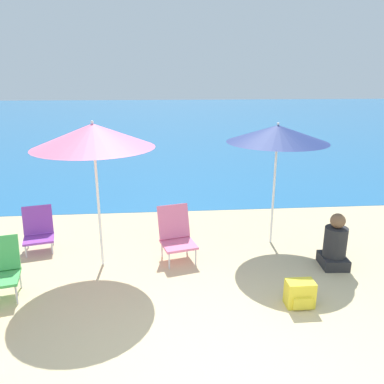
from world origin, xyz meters
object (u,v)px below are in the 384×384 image
(beach_chair_purple, at_px, (38,229))
(backpack_yellow, at_px, (300,294))
(person_seated_near, at_px, (335,245))
(beach_chair_green, at_px, (2,267))
(beach_umbrella_pink, at_px, (93,136))
(beach_chair_pink, at_px, (176,233))
(beach_umbrella_navy, at_px, (278,134))

(beach_chair_purple, relative_size, backpack_yellow, 2.04)
(person_seated_near, bearing_deg, beach_chair_green, -171.60)
(beach_umbrella_pink, height_order, person_seated_near, beach_umbrella_pink)
(beach_umbrella_pink, height_order, beach_chair_pink, beach_umbrella_pink)
(beach_chair_green, bearing_deg, beach_chair_pink, 7.72)
(beach_chair_green, relative_size, person_seated_near, 0.89)
(beach_chair_pink, bearing_deg, beach_umbrella_pink, 173.44)
(backpack_yellow, bearing_deg, beach_umbrella_navy, 84.51)
(beach_umbrella_navy, relative_size, backpack_yellow, 5.96)
(beach_umbrella_navy, height_order, beach_chair_purple, beach_umbrella_navy)
(beach_chair_pink, bearing_deg, backpack_yellow, -58.61)
(beach_chair_purple, bearing_deg, beach_umbrella_navy, -15.05)
(beach_umbrella_pink, bearing_deg, backpack_yellow, -26.57)
(beach_chair_purple, bearing_deg, person_seated_near, -26.10)
(beach_umbrella_pink, bearing_deg, beach_chair_purple, 149.41)
(beach_chair_purple, xyz_separation_m, beach_chair_green, (-0.05, -1.32, 0.04))
(beach_chair_pink, xyz_separation_m, beach_chair_green, (-2.22, -0.82, -0.02))
(beach_umbrella_navy, xyz_separation_m, backpack_yellow, (-0.17, -1.81, -1.66))
(person_seated_near, bearing_deg, beach_umbrella_pink, 178.36)
(beach_umbrella_navy, bearing_deg, beach_chair_pink, -165.58)
(backpack_yellow, bearing_deg, beach_umbrella_pink, 153.43)
(beach_umbrella_navy, xyz_separation_m, person_seated_near, (0.67, -0.89, -1.48))
(beach_umbrella_pink, relative_size, beach_chair_green, 2.90)
(beach_chair_pink, height_order, beach_chair_purple, beach_chair_pink)
(beach_chair_green, height_order, person_seated_near, person_seated_near)
(beach_chair_purple, height_order, person_seated_near, person_seated_near)
(beach_chair_pink, height_order, backpack_yellow, beach_chair_pink)
(person_seated_near, bearing_deg, beach_chair_purple, 171.65)
(beach_umbrella_pink, distance_m, beach_chair_green, 2.02)
(beach_umbrella_pink, bearing_deg, beach_chair_pink, 7.52)
(beach_umbrella_pink, bearing_deg, beach_umbrella_navy, 11.66)
(beach_chair_green, distance_m, person_seated_near, 4.50)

